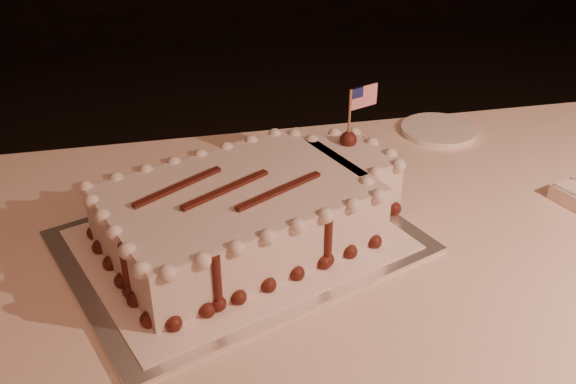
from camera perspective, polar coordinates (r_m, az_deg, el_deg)
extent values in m
cube|color=#FFDBC5|center=(1.37, 11.95, -15.29)|extent=(2.40, 0.80, 0.75)
cube|color=white|center=(1.04, -4.34, -4.42)|extent=(0.63, 0.56, 0.01)
cube|color=white|center=(1.03, -4.35, -4.20)|extent=(0.57, 0.50, 0.00)
cube|color=silver|center=(1.01, -4.46, -1.96)|extent=(0.46, 0.39, 0.09)
cube|color=silver|center=(1.11, 5.74, 1.49)|extent=(0.14, 0.17, 0.09)
sphere|color=#501B14|center=(0.88, -10.16, -11.42)|extent=(0.02, 0.02, 0.02)
sphere|color=#501B14|center=(0.89, -7.25, -10.35)|extent=(0.02, 0.02, 0.02)
sphere|color=#501B14|center=(0.91, -4.46, -9.29)|extent=(0.02, 0.02, 0.02)
sphere|color=#501B14|center=(0.93, -1.78, -8.24)|extent=(0.02, 0.02, 0.02)
sphere|color=#501B14|center=(0.95, 0.77, -7.22)|extent=(0.02, 0.02, 0.02)
sphere|color=#501B14|center=(0.97, 3.19, -6.24)|extent=(0.02, 0.02, 0.02)
sphere|color=#501B14|center=(0.99, 5.50, -5.29)|extent=(0.02, 0.02, 0.02)
sphere|color=#501B14|center=(1.02, 7.68, -4.38)|extent=(0.02, 0.02, 0.02)
sphere|color=#501B14|center=(1.05, 6.70, -3.18)|extent=(0.02, 0.02, 0.02)
sphere|color=#501B14|center=(1.08, 7.46, -2.22)|extent=(0.02, 0.02, 0.02)
sphere|color=#501B14|center=(1.11, 9.42, -1.46)|extent=(0.02, 0.02, 0.02)
sphere|color=#501B14|center=(1.14, 8.74, -0.45)|extent=(0.02, 0.02, 0.02)
sphere|color=#501B14|center=(1.17, 7.18, 0.60)|extent=(0.02, 0.02, 0.02)
sphere|color=#501B14|center=(1.20, 5.70, 1.59)|extent=(0.02, 0.02, 0.02)
sphere|color=#501B14|center=(1.19, 3.99, 1.52)|extent=(0.02, 0.02, 0.02)
sphere|color=#501B14|center=(1.17, 2.06, 0.88)|extent=(0.02, 0.02, 0.02)
sphere|color=#501B14|center=(1.19, 0.55, 1.43)|extent=(0.02, 0.02, 0.02)
sphere|color=#501B14|center=(1.19, -1.14, 1.48)|extent=(0.02, 0.02, 0.02)
sphere|color=#501B14|center=(1.17, -3.18, 0.83)|extent=(0.02, 0.02, 0.02)
sphere|color=#501B14|center=(1.15, -5.29, 0.16)|extent=(0.02, 0.02, 0.02)
sphere|color=#501B14|center=(1.13, -7.47, -0.53)|extent=(0.02, 0.02, 0.02)
sphere|color=#501B14|center=(1.11, -9.73, -1.25)|extent=(0.02, 0.02, 0.02)
sphere|color=#501B14|center=(1.10, -12.04, -1.98)|extent=(0.02, 0.02, 0.02)
sphere|color=#501B14|center=(1.09, -14.42, -2.72)|extent=(0.02, 0.02, 0.02)
sphere|color=#501B14|center=(1.08, -16.84, -3.48)|extent=(0.02, 0.02, 0.02)
sphere|color=#501B14|center=(1.04, -16.39, -4.72)|extent=(0.02, 0.02, 0.02)
sphere|color=#501B14|center=(1.00, -15.48, -6.12)|extent=(0.02, 0.02, 0.02)
sphere|color=#501B14|center=(0.96, -14.51, -7.64)|extent=(0.02, 0.02, 0.02)
sphere|color=#501B14|center=(0.93, -13.44, -9.27)|extent=(0.02, 0.02, 0.02)
sphere|color=#501B14|center=(0.89, -12.27, -11.03)|extent=(0.02, 0.02, 0.02)
sphere|color=silver|center=(0.83, -10.68, -7.14)|extent=(0.02, 0.02, 0.02)
sphere|color=silver|center=(0.84, -7.62, -6.07)|extent=(0.02, 0.02, 0.02)
sphere|color=silver|center=(0.86, -4.68, -5.03)|extent=(0.02, 0.02, 0.02)
sphere|color=silver|center=(0.88, -1.87, -4.02)|extent=(0.02, 0.02, 0.02)
sphere|color=silver|center=(0.90, 0.80, -3.04)|extent=(0.02, 0.02, 0.02)
sphere|color=silver|center=(0.92, 3.34, -2.11)|extent=(0.02, 0.02, 0.02)
sphere|color=silver|center=(0.95, 5.75, -1.22)|extent=(0.02, 0.02, 0.02)
sphere|color=silver|center=(0.97, 8.02, -0.38)|extent=(0.02, 0.02, 0.02)
sphere|color=silver|center=(1.01, 6.98, 0.75)|extent=(0.02, 0.02, 0.02)
sphere|color=silver|center=(1.03, 7.77, 1.64)|extent=(0.02, 0.02, 0.02)
sphere|color=silver|center=(1.06, 9.80, 2.33)|extent=(0.02, 0.02, 0.02)
sphere|color=silver|center=(1.10, 9.08, 3.27)|extent=(0.02, 0.02, 0.02)
sphere|color=silver|center=(1.13, 7.45, 4.25)|extent=(0.02, 0.02, 0.02)
sphere|color=silver|center=(1.16, 5.91, 5.17)|extent=(0.02, 0.02, 0.02)
sphere|color=silver|center=(1.15, 4.14, 5.12)|extent=(0.02, 0.02, 0.02)
sphere|color=silver|center=(1.13, 2.14, 4.54)|extent=(0.02, 0.02, 0.02)
sphere|color=silver|center=(1.15, 0.57, 5.05)|extent=(0.02, 0.02, 0.02)
sphere|color=silver|center=(1.15, -1.18, 5.09)|extent=(0.02, 0.02, 0.02)
sphere|color=silver|center=(1.13, -3.30, 4.49)|extent=(0.02, 0.02, 0.02)
sphere|color=silver|center=(1.11, -5.50, 3.86)|extent=(0.02, 0.02, 0.02)
sphere|color=silver|center=(1.09, -7.77, 3.21)|extent=(0.02, 0.02, 0.02)
sphere|color=silver|center=(1.07, -10.11, 2.52)|extent=(0.02, 0.02, 0.02)
sphere|color=silver|center=(1.06, -12.53, 1.81)|extent=(0.02, 0.02, 0.02)
sphere|color=silver|center=(1.04, -15.00, 1.08)|extent=(0.02, 0.02, 0.02)
sphere|color=silver|center=(1.03, -17.53, 0.33)|extent=(0.02, 0.02, 0.02)
sphere|color=silver|center=(1.00, -17.08, -0.82)|extent=(0.02, 0.02, 0.02)
sphere|color=silver|center=(0.95, -16.17, -2.13)|extent=(0.02, 0.02, 0.02)
sphere|color=silver|center=(0.91, -15.18, -3.55)|extent=(0.02, 0.02, 0.02)
sphere|color=silver|center=(0.88, -14.09, -5.09)|extent=(0.02, 0.02, 0.02)
sphere|color=silver|center=(0.84, -12.90, -6.78)|extent=(0.02, 0.02, 0.02)
cylinder|color=#501B14|center=(0.87, -6.33, -7.97)|extent=(0.01, 0.01, 0.09)
sphere|color=#501B14|center=(0.90, -6.20, -9.85)|extent=(0.02, 0.02, 0.02)
cylinder|color=#501B14|center=(0.95, 3.56, -4.20)|extent=(0.01, 0.01, 0.09)
sphere|color=#501B14|center=(0.97, 3.49, -6.02)|extent=(0.02, 0.02, 0.02)
cylinder|color=#501B14|center=(1.05, 7.35, -0.51)|extent=(0.01, 0.01, 0.09)
sphere|color=#501B14|center=(1.07, 7.22, -2.23)|extent=(0.02, 0.02, 0.02)
cylinder|color=#501B14|center=(1.17, 6.36, 2.92)|extent=(0.01, 0.01, 0.09)
sphere|color=#501B14|center=(1.19, 6.25, 1.31)|extent=(0.02, 0.02, 0.02)
cylinder|color=#501B14|center=(1.18, 0.07, 3.48)|extent=(0.01, 0.01, 0.09)
sphere|color=#501B14|center=(1.20, 0.06, 1.88)|extent=(0.02, 0.02, 0.02)
cylinder|color=#501B14|center=(1.11, -7.90, 1.13)|extent=(0.01, 0.01, 0.09)
sphere|color=#501B14|center=(1.13, -7.76, -0.53)|extent=(0.02, 0.02, 0.02)
cylinder|color=#501B14|center=(1.06, -16.85, -1.60)|extent=(0.01, 0.01, 0.09)
sphere|color=#501B14|center=(1.08, -16.55, -3.30)|extent=(0.02, 0.02, 0.02)
cylinder|color=#501B14|center=(0.92, -14.16, -6.72)|extent=(0.01, 0.01, 0.09)
sphere|color=#501B14|center=(0.94, -13.87, -8.54)|extent=(0.02, 0.02, 0.02)
cube|color=#501B14|center=(0.99, -9.72, 0.49)|extent=(0.14, 0.10, 0.01)
cube|color=#501B14|center=(0.97, -5.55, 0.24)|extent=(0.14, 0.09, 0.01)
cube|color=#501B14|center=(0.96, -0.78, 0.13)|extent=(0.15, 0.09, 0.01)
sphere|color=#501B14|center=(1.11, 5.37, 4.63)|extent=(0.03, 0.03, 0.03)
cylinder|color=#AA6D49|center=(1.10, 5.46, 6.30)|extent=(0.00, 0.00, 0.11)
cube|color=red|center=(1.10, 6.77, 8.42)|extent=(0.05, 0.02, 0.04)
cube|color=navy|center=(1.09, 6.17, 8.75)|extent=(0.02, 0.01, 0.02)
cylinder|color=white|center=(1.43, 13.22, 5.38)|extent=(0.16, 0.16, 0.01)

